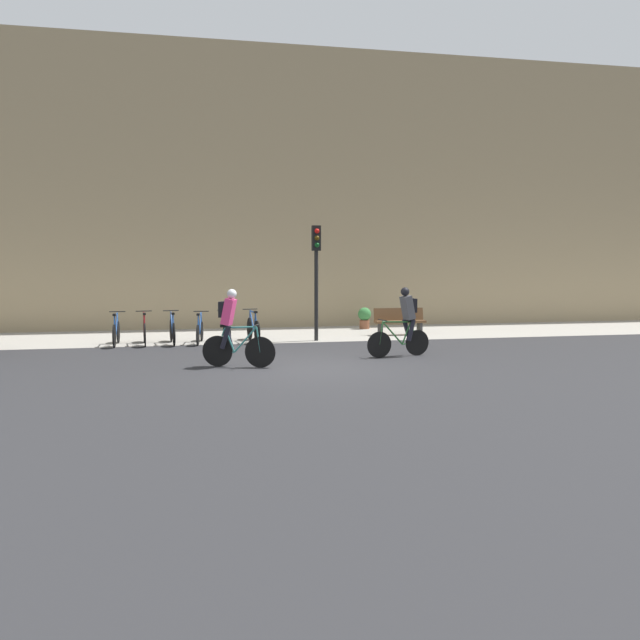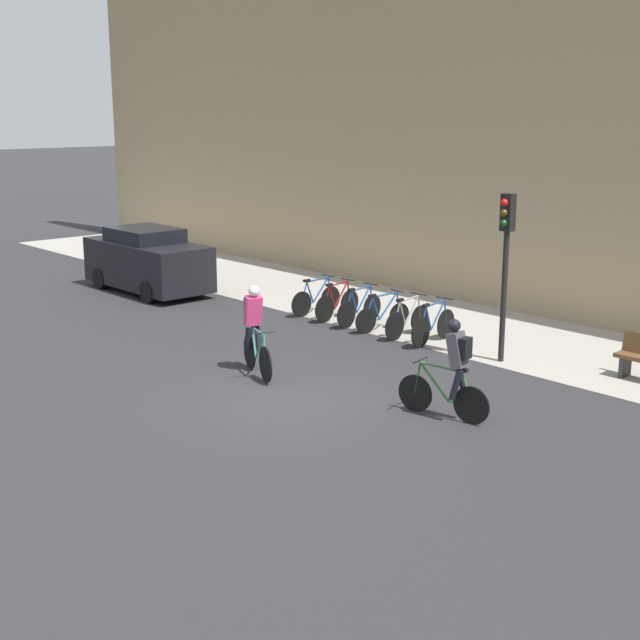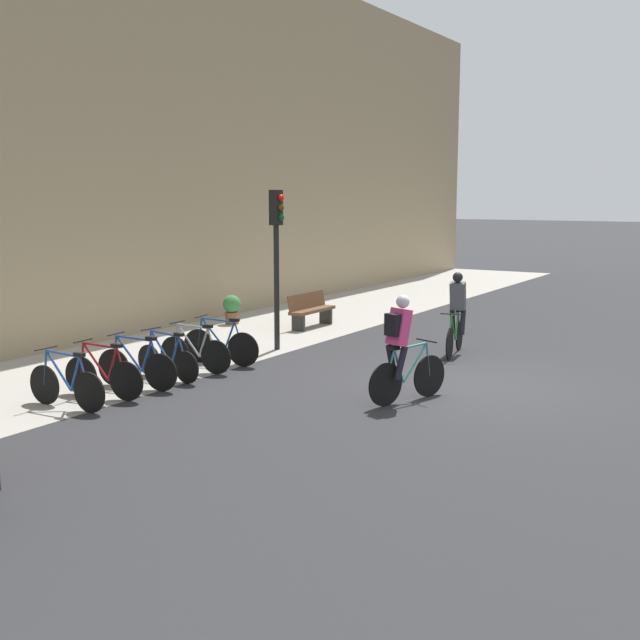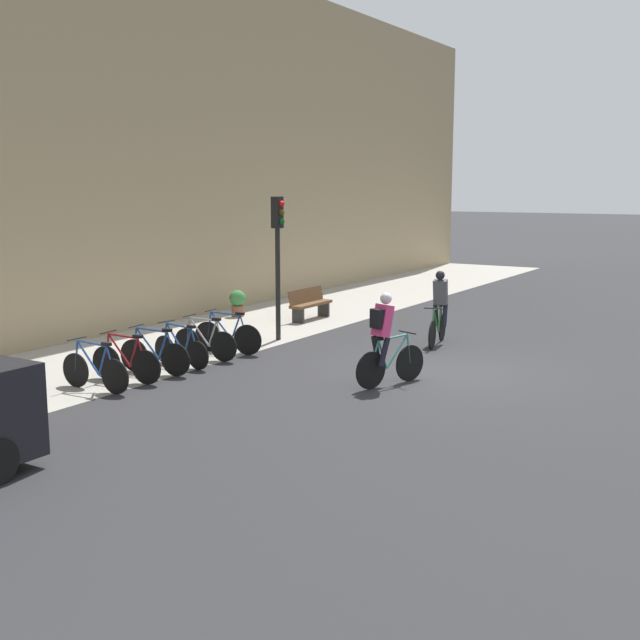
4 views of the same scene
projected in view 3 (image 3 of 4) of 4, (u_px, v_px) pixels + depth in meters
The scene contains 14 objects.
ground at pixel (469, 385), 14.48m from camera, with size 200.00×200.00×0.00m, color #2B2B2D.
kerb_strip at pixel (182, 349), 17.93m from camera, with size 44.00×4.50×0.01m, color #A39E93.
building_facade at pixel (91, 121), 18.45m from camera, with size 44.00×0.60×10.19m, color #9E8966.
cyclist_pink at pixel (402, 347), 13.12m from camera, with size 1.64×0.68×1.80m.
cyclist_grey at pixel (457, 310), 17.27m from camera, with size 1.74×0.56×1.77m.
parked_bike_0 at pixel (66, 385), 12.84m from camera, with size 0.46×1.68×0.96m.
parked_bike_1 at pixel (103, 375), 13.51m from camera, with size 0.46×1.63×0.97m.
parked_bike_2 at pixel (137, 366), 14.18m from camera, with size 0.46×1.68×0.97m.
parked_bike_3 at pixel (167, 360), 14.86m from camera, with size 0.46×1.63×0.94m.
parked_bike_4 at pixel (195, 352), 15.53m from camera, with size 0.46×1.62×0.97m.
parked_bike_5 at pixel (221, 345), 16.20m from camera, with size 0.46×1.72×0.98m.
traffic_light_pole at pixel (277, 240), 17.48m from camera, with size 0.26×0.30×3.52m.
bench at pixel (311, 309), 20.83m from camera, with size 1.70×0.44×0.89m.
potted_plant at pixel (232, 308), 21.35m from camera, with size 0.48×0.48×0.78m.
Camera 3 is at (-13.49, -5.00, 3.39)m, focal length 45.00 mm.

